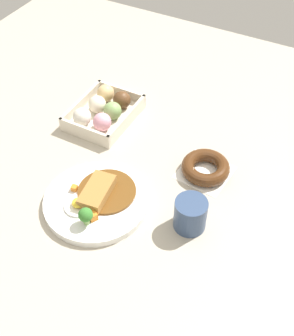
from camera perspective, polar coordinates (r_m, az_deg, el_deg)
The scene contains 5 objects.
ground_plane at distance 1.09m, azimuth -3.09°, elevation -1.77°, with size 1.60×1.60×0.00m, color #B2A893.
curry_plate at distance 1.04m, azimuth -6.54°, elevation -4.12°, with size 0.24×0.24×0.06m.
donut_box at distance 1.25m, azimuth -5.55°, elevation 7.33°, with size 0.20×0.16×0.06m.
chocolate_ring_donut at distance 1.10m, azimuth 7.51°, elevation 0.04°, with size 0.13×0.13×0.03m.
coffee_mug at distance 0.98m, azimuth 5.58°, elevation -5.93°, with size 0.07×0.07×0.08m, color #33476B.
Camera 1 is at (-0.61, -0.39, 0.81)m, focal length 47.51 mm.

